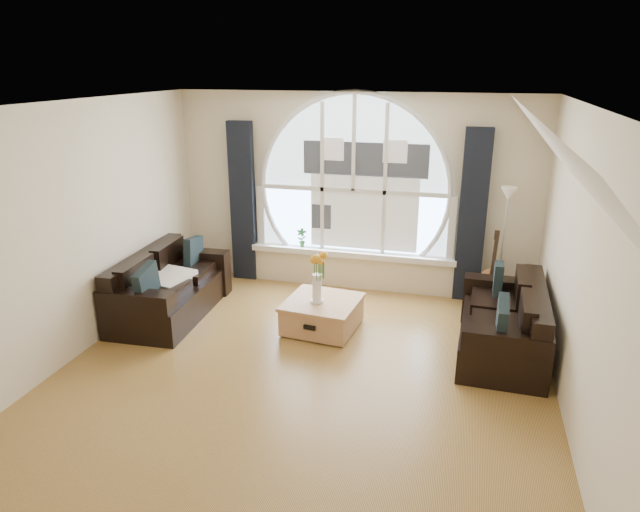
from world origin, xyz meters
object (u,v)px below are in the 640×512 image
(sofa_left, at_px, (170,284))
(guitar, at_px, (493,267))
(sofa_right, at_px, (502,318))
(vase_flowers, at_px, (317,271))
(floor_lamp, at_px, (502,249))
(coffee_chest, at_px, (322,313))
(potted_plant, at_px, (302,237))

(sofa_left, relative_size, guitar, 1.68)
(sofa_right, xyz_separation_m, vase_flowers, (-2.10, -0.02, 0.36))
(guitar, bearing_deg, sofa_right, -72.69)
(sofa_left, bearing_deg, floor_lamp, 15.24)
(guitar, bearing_deg, floor_lamp, -4.63)
(vase_flowers, height_order, floor_lamp, floor_lamp)
(sofa_right, bearing_deg, guitar, 95.31)
(coffee_chest, distance_m, floor_lamp, 2.47)
(vase_flowers, relative_size, floor_lamp, 0.44)
(floor_lamp, bearing_deg, vase_flowers, -148.61)
(guitar, distance_m, potted_plant, 2.65)
(vase_flowers, xyz_separation_m, potted_plant, (-0.62, 1.47, -0.07))
(sofa_left, xyz_separation_m, floor_lamp, (4.03, 1.29, 0.40))
(floor_lamp, bearing_deg, sofa_right, -90.55)
(sofa_right, bearing_deg, floor_lamp, 91.42)
(coffee_chest, bearing_deg, sofa_left, -172.10)
(coffee_chest, relative_size, vase_flowers, 1.20)
(sofa_left, xyz_separation_m, coffee_chest, (1.97, 0.06, -0.19))
(sofa_right, height_order, vase_flowers, vase_flowers)
(vase_flowers, xyz_separation_m, guitar, (2.02, 1.32, -0.23))
(sofa_left, distance_m, coffee_chest, 1.98)
(sofa_right, relative_size, guitar, 1.61)
(coffee_chest, bearing_deg, guitar, 38.68)
(vase_flowers, bearing_deg, sofa_right, 0.60)
(vase_flowers, bearing_deg, coffee_chest, 50.01)
(coffee_chest, distance_m, potted_plant, 1.63)
(vase_flowers, bearing_deg, guitar, 33.08)
(guitar, bearing_deg, sofa_left, -147.53)
(vase_flowers, distance_m, potted_plant, 1.59)
(sofa_right, height_order, guitar, guitar)
(sofa_right, distance_m, potted_plant, 3.09)
(sofa_left, relative_size, floor_lamp, 1.11)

